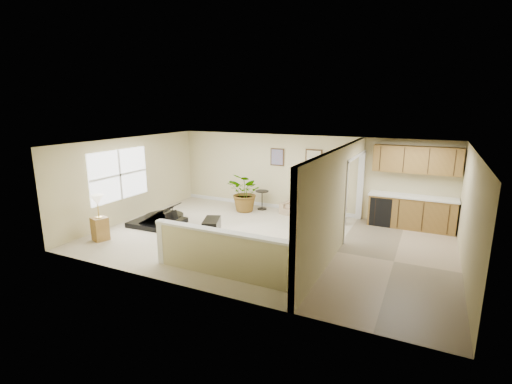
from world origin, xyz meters
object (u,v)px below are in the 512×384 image
at_px(piano, 158,206).
at_px(lamp_stand, 99,221).
at_px(accent_table, 262,197).
at_px(piano_bench, 212,229).
at_px(palm_plant, 246,193).
at_px(loveseat, 305,205).
at_px(small_plant, 341,217).

bearing_deg(piano, lamp_stand, -106.92).
distance_m(accent_table, lamp_stand, 5.16).
height_order(piano_bench, lamp_stand, lamp_stand).
height_order(palm_plant, lamp_stand, palm_plant).
xyz_separation_m(loveseat, accent_table, (-1.52, 0.01, 0.10)).
relative_size(piano_bench, loveseat, 0.47).
height_order(piano_bench, accent_table, accent_table).
distance_m(small_plant, lamp_stand, 6.68).
height_order(piano, small_plant, piano).
bearing_deg(piano, small_plant, 22.34).
relative_size(accent_table, lamp_stand, 0.53).
relative_size(loveseat, palm_plant, 1.15).
bearing_deg(piano, palm_plant, 50.00).
xyz_separation_m(accent_table, small_plant, (2.78, -0.47, -0.18)).
distance_m(piano_bench, small_plant, 3.84).
relative_size(piano, accent_table, 2.70).
bearing_deg(lamp_stand, piano_bench, 28.92).
xyz_separation_m(small_plant, lamp_stand, (-5.34, -4.00, 0.28)).
relative_size(loveseat, lamp_stand, 1.37).
bearing_deg(small_plant, accent_table, 170.36).
relative_size(piano_bench, small_plant, 1.41).
xyz_separation_m(accent_table, palm_plant, (-0.36, -0.46, 0.22)).
relative_size(piano, piano_bench, 2.25).
xyz_separation_m(piano_bench, lamp_stand, (-2.52, -1.39, 0.25)).
xyz_separation_m(piano_bench, palm_plant, (-0.33, 2.62, 0.38)).
distance_m(piano, piano_bench, 2.12).
height_order(loveseat, accent_table, loveseat).
distance_m(piano, palm_plant, 2.85).
distance_m(piano, accent_table, 3.44).
relative_size(piano, loveseat, 1.05).
bearing_deg(piano_bench, piano, 170.14).
relative_size(palm_plant, small_plant, 2.65).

